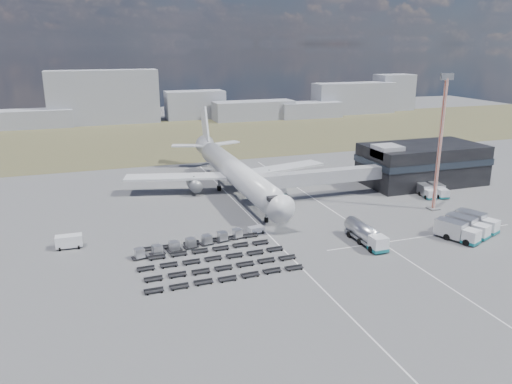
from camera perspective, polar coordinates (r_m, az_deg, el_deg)
name	(u,v)px	position (r m, az deg, el deg)	size (l,w,h in m)	color
ground	(283,238)	(92.99, 3.10, -5.26)	(420.00, 420.00, 0.00)	#565659
grass_strip	(177,137)	(195.78, -9.07, 6.20)	(420.00, 90.00, 0.01)	brown
lane_markings	(323,226)	(99.35, 7.70, -3.93)	(47.12, 110.00, 0.01)	silver
terminal	(422,163)	(134.62, 18.39, 3.15)	(30.40, 16.40, 11.00)	black
jet_bridge	(314,178)	(115.32, 6.69, 1.64)	(30.30, 3.80, 7.05)	#939399
airliner	(233,170)	(120.55, -2.62, 2.51)	(51.59, 64.53, 17.62)	silver
skyline	(132,104)	(235.18, -13.97, 9.72)	(288.60, 26.53, 23.58)	#91939E
fuel_tanker	(366,234)	(91.83, 12.42, -4.74)	(2.89, 11.00, 3.55)	silver
pushback_tug	(256,230)	(94.72, 0.00, -4.37)	(2.95, 1.66, 1.36)	silver
utility_van	(69,242)	(93.89, -20.59, -5.35)	(4.47, 2.02, 2.37)	silver
catering_truck	(279,187)	(120.05, 2.65, 0.62)	(4.61, 7.27, 3.10)	silver
service_trucks_near	(467,226)	(101.67, 22.98, -3.62)	(12.77, 11.40, 3.20)	silver
service_trucks_far	(432,191)	(124.46, 19.50, 0.16)	(6.39, 7.26, 2.60)	silver
uld_row	(191,243)	(88.77, -7.46, -5.79)	(20.89, 5.50, 1.63)	black
baggage_dollies	(214,259)	(83.69, -4.84, -7.61)	(26.22, 17.61, 0.67)	black
floodlight_mast	(440,144)	(111.75, 20.28, 5.20)	(2.76, 2.23, 28.88)	#BB391E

